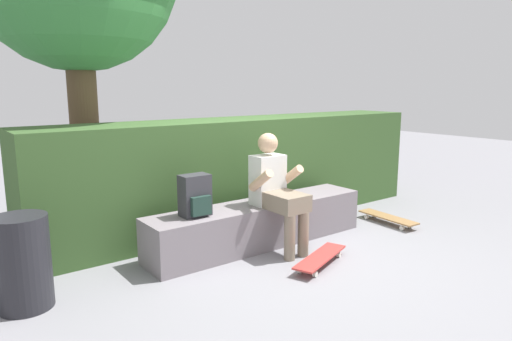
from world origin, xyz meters
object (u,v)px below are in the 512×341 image
Objects in this scene: person_skater at (277,188)px; backpack_on_bench at (195,196)px; bench_main at (260,224)px; trash_bin at (23,262)px; skateboard_beside_bench at (388,218)px; skateboard_near_person at (320,257)px.

backpack_on_bench is (-0.83, 0.21, -0.00)m from person_skater.
bench_main is 3.51× the size of trash_bin.
person_skater is 1.78m from skateboard_beside_bench.
skateboard_near_person is at bearing -164.73° from skateboard_beside_bench.
skateboard_near_person is 1.33m from backpack_on_bench.
skateboard_near_person is (0.10, -0.81, -0.15)m from bench_main.
skateboard_beside_bench is 2.03× the size of backpack_on_bench.
skateboard_beside_bench is (1.62, 0.44, 0.00)m from skateboard_near_person.
skateboard_beside_bench is at bearing -12.13° from bench_main.
backpack_on_bench is (-0.78, -0.01, 0.42)m from bench_main.
trash_bin is at bearing 162.27° from skateboard_near_person.
skateboard_beside_bench is (1.68, -0.15, -0.58)m from person_skater.
skateboard_near_person and skateboard_beside_bench have the same top height.
person_skater reaches higher than backpack_on_bench.
bench_main is 3.15× the size of skateboard_beside_bench.
trash_bin is at bearing -178.93° from bench_main.
trash_bin is at bearing -178.74° from backpack_on_bench.
skateboard_near_person is at bearing -17.73° from trash_bin.
skateboard_beside_bench is at bearing -8.19° from backpack_on_bench.
bench_main is 3.12× the size of skateboard_near_person.
backpack_on_bench is at bearing 137.79° from skateboard_near_person.
skateboard_near_person is 1.12× the size of trash_bin.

